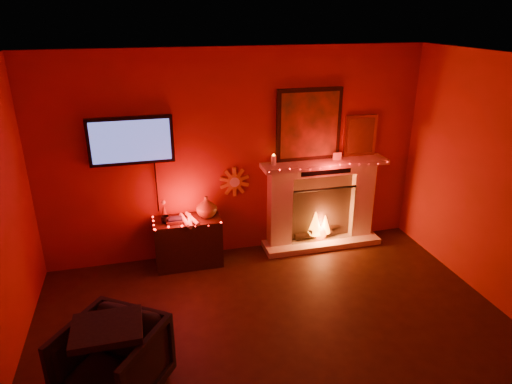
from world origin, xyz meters
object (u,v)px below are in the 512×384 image
fireplace (321,195)px  console_table (189,238)px  tv (131,141)px  armchair (113,362)px  sunburst_clock (234,182)px

fireplace → console_table: bearing=-176.0°
tv → armchair: size_ratio=1.61×
sunburst_clock → console_table: (-0.65, -0.22, -0.63)m
fireplace → tv: (-2.44, 0.06, 0.92)m
console_table → tv: bearing=162.1°
fireplace → console_table: (-1.84, -0.13, -0.36)m
tv → fireplace: bearing=-1.5°
armchair → sunburst_clock: bearing=90.8°
fireplace → armchair: size_ratio=2.82×
fireplace → armchair: fireplace is taller
fireplace → armchair: (-2.73, -2.17, -0.37)m
tv → console_table: tv is taller
tv → console_table: (0.60, -0.19, -1.28)m
sunburst_clock → armchair: 2.81m
tv → sunburst_clock: 1.41m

